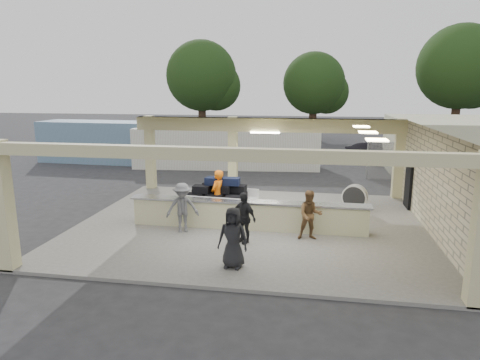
% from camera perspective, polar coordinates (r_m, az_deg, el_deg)
% --- Properties ---
extents(ground, '(120.00, 120.00, 0.00)m').
position_cam_1_polar(ground, '(15.30, 1.29, -6.21)').
color(ground, '#272729').
rests_on(ground, ground).
extents(pavilion, '(12.01, 10.00, 3.55)m').
position_cam_1_polar(pavilion, '(15.54, 2.46, -0.76)').
color(pavilion, '#62605B').
rests_on(pavilion, ground).
extents(baggage_counter, '(8.20, 0.58, 0.98)m').
position_cam_1_polar(baggage_counter, '(14.65, 1.02, -4.65)').
color(baggage_counter, beige).
rests_on(baggage_counter, pavilion).
extents(luggage_cart, '(2.74, 1.84, 1.52)m').
position_cam_1_polar(luggage_cart, '(15.74, -2.82, -2.19)').
color(luggage_cart, silver).
rests_on(luggage_cart, pavilion).
extents(drum_fan, '(1.02, 0.61, 1.07)m').
position_cam_1_polar(drum_fan, '(17.16, 15.04, -2.24)').
color(drum_fan, silver).
rests_on(drum_fan, pavilion).
extents(baggage_handler, '(0.57, 0.76, 1.84)m').
position_cam_1_polar(baggage_handler, '(15.51, -2.99, -2.03)').
color(baggage_handler, '#D95E0B').
rests_on(baggage_handler, pavilion).
extents(passenger_a, '(0.81, 0.45, 1.59)m').
position_cam_1_polar(passenger_a, '(13.72, 9.34, -4.65)').
color(passenger_a, brown).
rests_on(passenger_a, pavilion).
extents(passenger_b, '(0.98, 0.81, 1.61)m').
position_cam_1_polar(passenger_b, '(13.27, 0.48, -5.02)').
color(passenger_b, black).
rests_on(passenger_b, pavilion).
extents(passenger_c, '(1.14, 0.73, 1.67)m').
position_cam_1_polar(passenger_c, '(14.35, -7.69, -3.66)').
color(passenger_c, '#525358').
rests_on(passenger_c, pavilion).
extents(passenger_d, '(0.84, 0.40, 1.66)m').
position_cam_1_polar(passenger_d, '(11.48, -0.95, -7.68)').
color(passenger_d, black).
rests_on(passenger_d, pavilion).
extents(car_white_a, '(5.37, 2.87, 1.48)m').
position_cam_1_polar(car_white_a, '(28.04, 23.84, 2.81)').
color(car_white_a, white).
rests_on(car_white_a, ground).
extents(car_white_b, '(5.03, 2.58, 1.51)m').
position_cam_1_polar(car_white_b, '(29.18, 29.02, 2.67)').
color(car_white_b, white).
rests_on(car_white_b, ground).
extents(car_dark, '(4.13, 3.25, 1.33)m').
position_cam_1_polar(car_dark, '(29.60, 17.83, 3.56)').
color(car_dark, black).
rests_on(car_dark, ground).
extents(container_white, '(11.35, 3.26, 2.42)m').
position_cam_1_polar(container_white, '(26.18, -1.84, 4.29)').
color(container_white, white).
rests_on(container_white, ground).
extents(container_blue, '(10.33, 2.91, 2.66)m').
position_cam_1_polar(container_blue, '(29.16, -16.11, 4.87)').
color(container_blue, '#6987A8').
rests_on(container_blue, ground).
extents(tree_left, '(6.60, 6.30, 9.00)m').
position_cam_1_polar(tree_left, '(39.74, -4.64, 13.32)').
color(tree_left, '#382619').
rests_on(tree_left, ground).
extents(tree_mid, '(6.00, 5.60, 8.00)m').
position_cam_1_polar(tree_mid, '(40.51, 10.28, 12.26)').
color(tree_mid, '#382619').
rests_on(tree_mid, ground).
extents(tree_right, '(7.20, 7.00, 10.00)m').
position_cam_1_polar(tree_right, '(41.37, 27.65, 12.82)').
color(tree_right, '#382619').
rests_on(tree_right, ground).
extents(adjacent_building, '(6.00, 8.00, 3.20)m').
position_cam_1_polar(adjacent_building, '(25.65, 26.45, 3.72)').
color(adjacent_building, beige).
rests_on(adjacent_building, ground).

